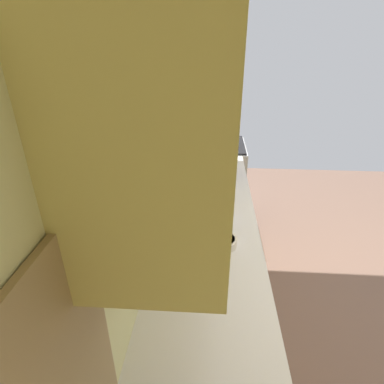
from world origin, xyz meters
TOP-DOWN VIEW (x-y plane):
  - ground_plane at (0.00, 0.00)m, footprint 6.24×6.24m
  - wall_back at (0.00, 1.63)m, footprint 4.02×0.12m
  - counter_run at (-0.37, 1.28)m, footprint 3.14×0.62m
  - upper_cabinets at (-0.37, 1.40)m, footprint 1.75×0.34m
  - oven_range at (1.51, 1.24)m, footprint 0.63×0.67m
  - microwave at (0.75, 1.30)m, footprint 0.45×0.33m
  - bowl at (-0.26, 1.20)m, footprint 0.17×0.17m
  - kettle at (0.00, 1.20)m, footprint 0.16×0.12m

SIDE VIEW (x-z plane):
  - ground_plane at x=0.00m, z-range 0.00..0.00m
  - counter_run at x=-0.37m, z-range 0.00..0.93m
  - oven_range at x=1.51m, z-range -0.07..1.03m
  - bowl at x=-0.26m, z-range 0.93..0.98m
  - kettle at x=0.00m, z-range 0.92..1.06m
  - microwave at x=0.75m, z-range 0.93..1.20m
  - wall_back at x=0.00m, z-range 0.00..2.80m
  - upper_cabinets at x=-0.37m, z-range 1.49..2.05m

